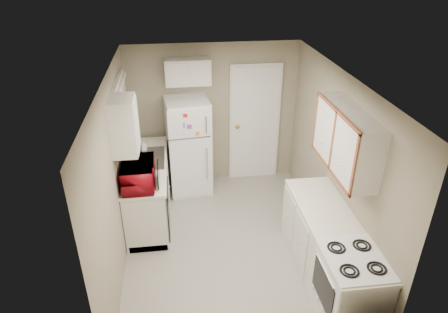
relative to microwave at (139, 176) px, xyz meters
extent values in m
plane|color=#B7B1A6|center=(1.15, -0.30, -1.05)|extent=(3.80, 3.80, 0.00)
plane|color=white|center=(1.15, -0.30, 1.35)|extent=(3.80, 3.80, 0.00)
plane|color=gray|center=(-0.25, -0.30, 0.15)|extent=(3.80, 3.80, 0.00)
plane|color=gray|center=(2.55, -0.30, 0.15)|extent=(3.80, 3.80, 0.00)
plane|color=gray|center=(1.15, 1.60, 0.15)|extent=(2.80, 2.80, 0.00)
plane|color=gray|center=(1.15, -2.20, 0.15)|extent=(2.80, 2.80, 0.00)
cube|color=silver|center=(0.05, 0.60, -0.60)|extent=(0.60, 1.80, 0.90)
cube|color=black|center=(0.34, 0.00, -0.56)|extent=(0.03, 0.58, 0.72)
cube|color=gray|center=(0.05, 0.75, -0.19)|extent=(0.54, 0.74, 0.16)
imported|color=maroon|center=(0.00, 0.00, 0.00)|extent=(0.61, 0.35, 0.41)
imported|color=silver|center=(0.00, 1.04, -0.05)|extent=(0.10, 0.10, 0.17)
cube|color=silver|center=(-0.21, 0.75, 0.55)|extent=(0.10, 0.98, 1.08)
cube|color=silver|center=(-0.10, -0.08, 0.75)|extent=(0.30, 0.45, 0.70)
cube|color=white|center=(0.71, 1.26, -0.25)|extent=(0.73, 0.71, 1.61)
cube|color=silver|center=(0.75, 1.45, 0.95)|extent=(0.70, 0.30, 0.40)
cube|color=white|center=(1.85, 1.56, -0.03)|extent=(0.86, 0.06, 2.08)
cube|color=silver|center=(2.25, -1.10, -0.60)|extent=(0.60, 2.00, 0.90)
cube|color=white|center=(2.25, -1.71, -0.61)|extent=(0.60, 0.73, 0.89)
cube|color=silver|center=(2.40, -0.80, 0.75)|extent=(0.30, 1.20, 0.70)
camera|label=1|loc=(0.53, -4.60, 2.67)|focal=32.00mm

